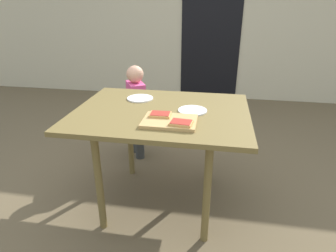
# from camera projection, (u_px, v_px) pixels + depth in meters

# --- Properties ---
(ground_plane) EXTENTS (16.00, 16.00, 0.00)m
(ground_plane) POSITION_uv_depth(u_px,v_px,m) (162.00, 200.00, 2.31)
(ground_plane) COLOR brown
(house_wall_back) EXTENTS (8.00, 0.20, 2.47)m
(house_wall_back) POSITION_uv_depth(u_px,v_px,m) (197.00, 18.00, 4.44)
(house_wall_back) COLOR beige
(house_wall_back) RESTS_ON ground
(house_door) EXTENTS (0.90, 0.02, 2.00)m
(house_door) POSITION_uv_depth(u_px,v_px,m) (211.00, 34.00, 4.41)
(house_door) COLOR black
(house_door) RESTS_ON ground
(dining_table) EXTENTS (1.21, 0.95, 0.77)m
(dining_table) POSITION_uv_depth(u_px,v_px,m) (161.00, 121.00, 2.04)
(dining_table) COLOR brown
(dining_table) RESTS_ON ground
(cutting_board) EXTENTS (0.34, 0.25, 0.02)m
(cutting_board) POSITION_uv_depth(u_px,v_px,m) (170.00, 121.00, 1.79)
(cutting_board) COLOR tan
(cutting_board) RESTS_ON dining_table
(pizza_slice_far_left) EXTENTS (0.14, 0.11, 0.02)m
(pizza_slice_far_left) POSITION_uv_depth(u_px,v_px,m) (160.00, 114.00, 1.85)
(pizza_slice_far_left) COLOR tan
(pizza_slice_far_left) RESTS_ON cutting_board
(pizza_slice_near_right) EXTENTS (0.14, 0.12, 0.02)m
(pizza_slice_near_right) POSITION_uv_depth(u_px,v_px,m) (181.00, 123.00, 1.72)
(pizza_slice_near_right) COLOR tan
(pizza_slice_near_right) RESTS_ON cutting_board
(plate_white_right) EXTENTS (0.20, 0.20, 0.01)m
(plate_white_right) POSITION_uv_depth(u_px,v_px,m) (193.00, 110.00, 1.99)
(plate_white_right) COLOR white
(plate_white_right) RESTS_ON dining_table
(plate_white_left) EXTENTS (0.20, 0.20, 0.01)m
(plate_white_left) POSITION_uv_depth(u_px,v_px,m) (140.00, 98.00, 2.23)
(plate_white_left) COLOR white
(plate_white_left) RESTS_ON dining_table
(child_left) EXTENTS (0.24, 0.28, 0.93)m
(child_left) POSITION_uv_depth(u_px,v_px,m) (136.00, 107.00, 2.80)
(child_left) COLOR #353735
(child_left) RESTS_ON ground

